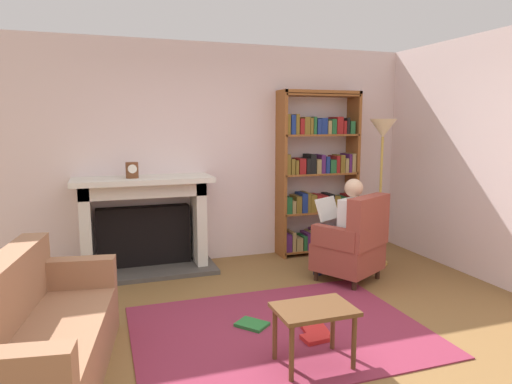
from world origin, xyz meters
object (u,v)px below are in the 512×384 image
(fireplace, at_px, (144,222))
(seated_reader, at_px, (345,225))
(mantel_clock, at_px, (132,170))
(floor_lamp, at_px, (382,142))
(bookshelf, at_px, (317,177))
(side_table, at_px, (314,316))
(sofa_floral, at_px, (37,341))
(armchair_reading, at_px, (353,244))

(fireplace, height_order, seated_reader, seated_reader)
(fireplace, height_order, mantel_clock, mantel_clock)
(seated_reader, xyz_separation_m, floor_lamp, (0.68, 0.34, 0.89))
(bookshelf, height_order, side_table, bookshelf)
(seated_reader, height_order, sofa_floral, seated_reader)
(bookshelf, distance_m, side_table, 3.00)
(fireplace, distance_m, side_table, 2.76)
(armchair_reading, xyz_separation_m, floor_lamp, (0.62, 0.44, 1.09))
(bookshelf, distance_m, seated_reader, 1.14)
(mantel_clock, bearing_deg, floor_lamp, -11.25)
(mantel_clock, xyz_separation_m, floor_lamp, (2.87, -0.57, 0.30))
(bookshelf, relative_size, sofa_floral, 1.20)
(fireplace, xyz_separation_m, floor_lamp, (2.75, -0.67, 0.92))
(mantel_clock, bearing_deg, sofa_floral, -110.21)
(fireplace, bearing_deg, armchair_reading, -27.73)
(armchair_reading, relative_size, floor_lamp, 0.54)
(fireplace, relative_size, seated_reader, 1.40)
(floor_lamp, bearing_deg, sofa_floral, -156.92)
(floor_lamp, bearing_deg, fireplace, 166.24)
(bookshelf, bearing_deg, floor_lamp, -54.72)
(mantel_clock, distance_m, armchair_reading, 2.59)
(armchair_reading, height_order, floor_lamp, floor_lamp)
(fireplace, distance_m, mantel_clock, 0.64)
(bookshelf, bearing_deg, side_table, -116.72)
(armchair_reading, bearing_deg, mantel_clock, -53.26)
(fireplace, bearing_deg, mantel_clock, -139.06)
(side_table, bearing_deg, armchair_reading, 50.83)
(mantel_clock, relative_size, bookshelf, 0.08)
(fireplace, height_order, bookshelf, bookshelf)
(armchair_reading, xyz_separation_m, sofa_floral, (-3.03, -1.11, -0.10))
(bookshelf, height_order, floor_lamp, bookshelf)
(floor_lamp, bearing_deg, armchair_reading, -144.50)
(armchair_reading, height_order, sofa_floral, armchair_reading)
(fireplace, bearing_deg, bookshelf, 0.83)
(armchair_reading, xyz_separation_m, side_table, (-1.19, -1.46, -0.05))
(seated_reader, bearing_deg, mantel_clock, -51.57)
(fireplace, distance_m, seated_reader, 2.31)
(bookshelf, height_order, armchair_reading, bookshelf)
(sofa_floral, bearing_deg, floor_lamp, -57.91)
(mantel_clock, height_order, seated_reader, mantel_clock)
(bookshelf, height_order, seated_reader, bookshelf)
(armchair_reading, bearing_deg, sofa_floral, -8.79)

